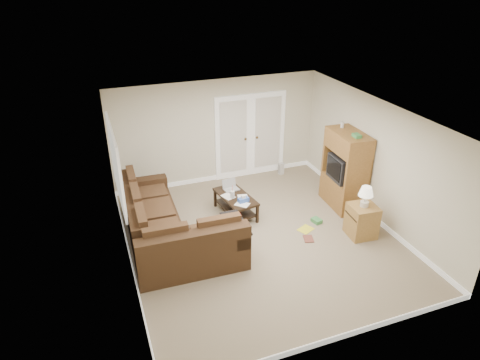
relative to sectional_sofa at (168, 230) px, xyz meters
name	(u,v)px	position (x,y,z in m)	size (l,w,h in m)	color
floor	(261,238)	(1.74, -0.36, -0.36)	(5.50, 5.50, 0.00)	gray
ceiling	(264,116)	(1.74, -0.36, 2.14)	(5.00, 5.50, 0.02)	white
wall_left	(123,205)	(-0.76, -0.36, 0.89)	(0.02, 5.50, 2.50)	beige
wall_right	(376,162)	(4.24, -0.36, 0.89)	(0.02, 5.50, 2.50)	beige
wall_back	(217,132)	(1.74, 2.39, 0.89)	(5.00, 0.02, 2.50)	beige
wall_front	(345,272)	(1.74, -3.11, 0.89)	(5.00, 0.02, 2.50)	beige
baseboards	(261,236)	(1.74, -0.36, -0.31)	(5.00, 5.50, 0.10)	white
french_doors	(251,136)	(2.59, 2.36, 0.68)	(1.80, 0.05, 2.13)	white
window_left	(116,165)	(-0.72, 0.64, 1.19)	(0.05, 1.92, 1.42)	white
sectional_sofa	(168,230)	(0.00, 0.00, 0.00)	(1.99, 3.00, 0.91)	#3F2918
coffee_table	(235,204)	(1.58, 0.67, -0.11)	(0.71, 1.17, 0.75)	black
tv_armoire	(345,170)	(3.94, 0.23, 0.50)	(0.64, 1.09, 1.83)	brown
side_cabinet	(362,218)	(3.63, -0.94, 0.03)	(0.55, 0.55, 1.08)	#A5793C
space_heater	(281,168)	(3.34, 2.09, -0.20)	(0.12, 0.10, 0.31)	silver
floor_magazine	(306,229)	(2.72, -0.40, -0.35)	(0.31, 0.24, 0.01)	yellow
floor_greenbox	(317,221)	(3.05, -0.24, -0.31)	(0.15, 0.21, 0.08)	#3F8C48
floor_book	(304,239)	(2.51, -0.70, -0.35)	(0.18, 0.25, 0.02)	brown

